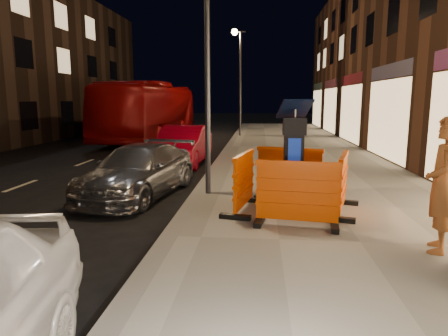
# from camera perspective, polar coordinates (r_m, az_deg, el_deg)

# --- Properties ---
(ground_plane) EXTENTS (120.00, 120.00, 0.00)m
(ground_plane) POSITION_cam_1_polar(r_m,az_deg,el_deg) (6.62, -7.83, -10.82)
(ground_plane) COLOR black
(ground_plane) RESTS_ON ground
(sidewalk) EXTENTS (6.00, 60.00, 0.15)m
(sidewalk) POSITION_cam_1_polar(r_m,az_deg,el_deg) (6.62, 18.83, -10.56)
(sidewalk) COLOR gray
(sidewalk) RESTS_ON ground
(kerb) EXTENTS (0.30, 60.00, 0.15)m
(kerb) POSITION_cam_1_polar(r_m,az_deg,el_deg) (6.59, -7.85, -10.21)
(kerb) COLOR slate
(kerb) RESTS_ON ground
(parking_kiosk) EXTENTS (0.78, 0.78, 2.04)m
(parking_kiosk) POSITION_cam_1_polar(r_m,az_deg,el_deg) (7.78, 9.88, 1.17)
(parking_kiosk) COLOR black
(parking_kiosk) RESTS_ON sidewalk
(barrier_front) EXTENTS (1.53, 0.81, 1.14)m
(barrier_front) POSITION_cam_1_polar(r_m,az_deg,el_deg) (6.94, 10.40, -3.69)
(barrier_front) COLOR #E44700
(barrier_front) RESTS_ON sidewalk
(barrier_back) EXTENTS (1.57, 0.99, 1.14)m
(barrier_back) POSITION_cam_1_polar(r_m,az_deg,el_deg) (8.79, 9.29, -0.81)
(barrier_back) COLOR #E44700
(barrier_back) RESTS_ON sidewalk
(barrier_kerbside) EXTENTS (0.88, 1.55, 1.14)m
(barrier_kerbside) POSITION_cam_1_polar(r_m,az_deg,el_deg) (7.84, 2.84, -1.98)
(barrier_kerbside) COLOR #E44700
(barrier_kerbside) RESTS_ON sidewalk
(barrier_bldgside) EXTENTS (0.97, 1.57, 1.14)m
(barrier_bldgside) POSITION_cam_1_polar(r_m,az_deg,el_deg) (8.00, 16.58, -2.15)
(barrier_bldgside) COLOR #E44700
(barrier_bldgside) RESTS_ON sidewalk
(car_silver) EXTENTS (2.40, 4.43, 1.22)m
(car_silver) POSITION_cam_1_polar(r_m,az_deg,el_deg) (9.99, -11.99, -3.83)
(car_silver) COLOR #A1A1A6
(car_silver) RESTS_ON ground
(car_red) EXTENTS (1.58, 4.24, 1.38)m
(car_red) POSITION_cam_1_polar(r_m,az_deg,el_deg) (14.36, -5.82, 0.48)
(car_red) COLOR maroon
(car_red) RESTS_ON ground
(bus_doubledecker) EXTENTS (2.98, 11.66, 3.23)m
(bus_doubledecker) POSITION_cam_1_polar(r_m,az_deg,el_deg) (23.50, -10.24, 4.01)
(bus_doubledecker) COLOR #9A080A
(bus_doubledecker) RESTS_ON ground
(man) EXTENTS (0.67, 0.82, 1.95)m
(man) POSITION_cam_1_polar(r_m,az_deg,el_deg) (6.43, 28.79, -2.15)
(man) COLOR #955023
(man) RESTS_ON sidewalk
(street_lamp_mid) EXTENTS (0.12, 0.12, 6.00)m
(street_lamp_mid) POSITION_cam_1_polar(r_m,az_deg,el_deg) (9.14, -2.40, 15.01)
(street_lamp_mid) COLOR #3F3F44
(street_lamp_mid) RESTS_ON sidewalk
(street_lamp_far) EXTENTS (0.12, 0.12, 6.00)m
(street_lamp_far) POSITION_cam_1_polar(r_m,az_deg,el_deg) (24.07, 2.34, 11.80)
(street_lamp_far) COLOR #3F3F44
(street_lamp_far) RESTS_ON sidewalk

